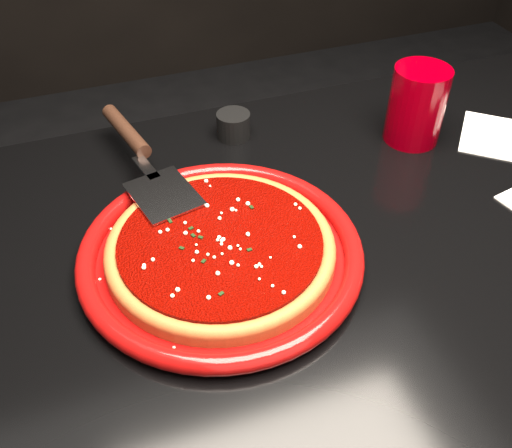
{
  "coord_description": "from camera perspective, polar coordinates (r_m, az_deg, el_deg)",
  "views": [
    {
      "loc": [
        -0.31,
        -0.49,
        1.29
      ],
      "look_at": [
        -0.11,
        0.05,
        0.77
      ],
      "focal_mm": 40.0,
      "sensor_mm": 36.0,
      "label": 1
    }
  ],
  "objects": [
    {
      "name": "pizza_sauce",
      "position": [
        0.74,
        -3.59,
        -1.88
      ],
      "size": [
        0.34,
        0.34,
        0.01
      ],
      "primitive_type": "cylinder",
      "rotation": [
        0.0,
        0.0,
        0.33
      ],
      "color": "#6B0400",
      "rests_on": "plate"
    },
    {
      "name": "ramekin",
      "position": [
        0.98,
        -2.26,
        9.84
      ],
      "size": [
        0.07,
        0.07,
        0.04
      ],
      "primitive_type": "cylinder",
      "rotation": [
        0.0,
        0.0,
        -0.34
      ],
      "color": "black",
      "rests_on": "table"
    },
    {
      "name": "pizza_server",
      "position": [
        0.87,
        -11.11,
        6.62
      ],
      "size": [
        0.17,
        0.36,
        0.03
      ],
      "primitive_type": null,
      "rotation": [
        0.0,
        0.0,
        0.22
      ],
      "color": "silver",
      "rests_on": "plate"
    },
    {
      "name": "table",
      "position": [
        1.09,
        6.87,
        -16.04
      ],
      "size": [
        1.2,
        0.8,
        0.75
      ],
      "primitive_type": "cube",
      "color": "black",
      "rests_on": "floor"
    },
    {
      "name": "basil_flecks",
      "position": [
        0.74,
        -3.61,
        -1.52
      ],
      "size": [
        0.24,
        0.24,
        0.0
      ],
      "primitive_type": null,
      "color": "black",
      "rests_on": "plate"
    },
    {
      "name": "pizza_crust",
      "position": [
        0.75,
        -3.55,
        -2.59
      ],
      "size": [
        0.38,
        0.38,
        0.02
      ],
      "primitive_type": "cylinder",
      "rotation": [
        0.0,
        0.0,
        0.33
      ],
      "color": "brown",
      "rests_on": "plate"
    },
    {
      "name": "plate",
      "position": [
        0.75,
        -3.53,
        -2.83
      ],
      "size": [
        0.48,
        0.48,
        0.03
      ],
      "primitive_type": "cylinder",
      "rotation": [
        0.0,
        0.0,
        0.33
      ],
      "color": "maroon",
      "rests_on": "table"
    },
    {
      "name": "cup",
      "position": [
        0.99,
        15.77,
        11.36
      ],
      "size": [
        0.12,
        0.12,
        0.13
      ],
      "primitive_type": "cylinder",
      "rotation": [
        0.0,
        0.0,
        0.37
      ],
      "color": "#92000A",
      "rests_on": "table"
    },
    {
      "name": "napkin_b",
      "position": [
        1.07,
        23.17,
        7.98
      ],
      "size": [
        0.18,
        0.18,
        0.0
      ],
      "primitive_type": "cube",
      "rotation": [
        0.0,
        0.0,
        -0.71
      ],
      "color": "white",
      "rests_on": "table"
    },
    {
      "name": "pizza_crust_rim",
      "position": [
        0.74,
        -3.57,
        -2.18
      ],
      "size": [
        0.38,
        0.38,
        0.02
      ],
      "primitive_type": "torus",
      "rotation": [
        0.0,
        0.0,
        0.33
      ],
      "color": "brown",
      "rests_on": "plate"
    },
    {
      "name": "parmesan_dusting",
      "position": [
        0.73,
        -3.61,
        -1.46
      ],
      "size": [
        0.26,
        0.26,
        0.01
      ],
      "primitive_type": null,
      "color": "#FFF3C8",
      "rests_on": "plate"
    }
  ]
}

